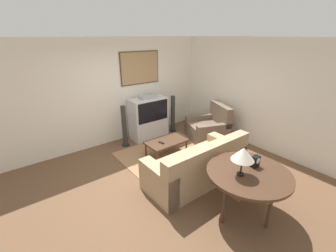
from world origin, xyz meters
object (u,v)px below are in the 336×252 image
object	(u,v)px
armchair	(209,129)
console_table	(249,175)
table_lamp	(243,154)
coffee_table	(166,142)
mantel_clock	(255,161)
speaker_tower_right	(173,115)
couch	(197,166)
tv	(149,118)
speaker_tower_left	(124,127)

from	to	relation	value
armchair	console_table	distance (m)	2.87
armchair	table_lamp	xyz separation A→B (m)	(-1.81, -2.28, 0.82)
coffee_table	console_table	xyz separation A→B (m)	(-0.15, -2.30, 0.38)
mantel_clock	table_lamp	bearing A→B (deg)	179.83
console_table	speaker_tower_right	distance (m)	3.58
console_table	couch	bearing A→B (deg)	89.79
mantel_clock	tv	bearing A→B (deg)	86.79
armchair	coffee_table	world-z (taller)	armchair
table_lamp	mantel_clock	bearing A→B (deg)	-0.17
armchair	tv	bearing A→B (deg)	-111.02
coffee_table	console_table	size ratio (longest dim) A/B	0.75
coffee_table	speaker_tower_left	bearing A→B (deg)	117.42
mantel_clock	speaker_tower_left	world-z (taller)	speaker_tower_left
table_lamp	speaker_tower_right	size ratio (longest dim) A/B	0.41
armchair	speaker_tower_left	distance (m)	2.31
console_table	speaker_tower_right	world-z (taller)	speaker_tower_right
armchair	speaker_tower_right	bearing A→B (deg)	-135.76
couch	mantel_clock	distance (m)	1.21
armchair	couch	bearing A→B (deg)	-31.92
table_lamp	console_table	bearing A→B (deg)	-13.96
tv	coffee_table	distance (m)	1.20
tv	couch	distance (m)	2.40
tv	console_table	bearing A→B (deg)	-96.56
armchair	mantel_clock	size ratio (longest dim) A/B	6.81
coffee_table	armchair	bearing A→B (deg)	0.72
armchair	console_table	xyz separation A→B (m)	(-1.64, -2.32, 0.41)
coffee_table	console_table	distance (m)	2.34
couch	mantel_clock	bearing A→B (deg)	100.55
tv	console_table	world-z (taller)	tv
armchair	mantel_clock	bearing A→B (deg)	-10.86
coffee_table	mantel_clock	distance (m)	2.32
console_table	speaker_tower_left	distance (m)	3.40
tv	table_lamp	xyz separation A→B (m)	(-0.56, -3.41, 0.55)
armchair	mantel_clock	distance (m)	2.75
armchair	coffee_table	bearing A→B (deg)	-67.94
speaker_tower_right	speaker_tower_left	bearing A→B (deg)	180.00
table_lamp	couch	bearing A→B (deg)	80.85
console_table	table_lamp	world-z (taller)	table_lamp
speaker_tower_left	armchair	bearing A→B (deg)	-27.07
tv	speaker_tower_left	xyz separation A→B (m)	(-0.80, -0.09, -0.06)
speaker_tower_left	speaker_tower_right	world-z (taller)	same
console_table	mantel_clock	size ratio (longest dim) A/B	7.03
console_table	table_lamp	bearing A→B (deg)	166.04
mantel_clock	speaker_tower_left	size ratio (longest dim) A/B	0.17
speaker_tower_left	couch	bearing A→B (deg)	-79.78
speaker_tower_left	table_lamp	bearing A→B (deg)	-85.89
tv	table_lamp	size ratio (longest dim) A/B	2.71
mantel_clock	coffee_table	bearing A→B (deg)	91.47
armchair	table_lamp	distance (m)	3.02
coffee_table	speaker_tower_left	world-z (taller)	speaker_tower_left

